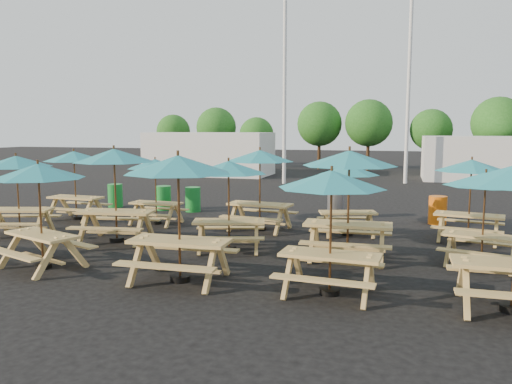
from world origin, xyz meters
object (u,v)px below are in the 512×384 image
(picnic_unit_4, at_px, (114,161))
(waste_bin_4, at_px, (438,210))
(waste_bin_1, at_px, (164,198))
(picnic_unit_13, at_px, (485,185))
(picnic_unit_1, at_px, (16,167))
(waste_bin_2, at_px, (193,199))
(picnic_unit_6, at_px, (178,173))
(picnic_unit_9, at_px, (331,187))
(picnic_unit_14, at_px, (471,171))
(waste_bin_0, at_px, (115,196))
(picnic_unit_8, at_px, (260,161))
(picnic_unit_10, at_px, (349,165))
(waste_bin_3, at_px, (336,205))
(picnic_unit_5, at_px, (155,168))
(picnic_unit_2, at_px, (74,160))
(picnic_unit_7, at_px, (229,173))
(picnic_unit_3, at_px, (38,178))
(picnic_unit_11, at_px, (349,174))

(picnic_unit_4, bearing_deg, waste_bin_4, 22.62)
(waste_bin_1, bearing_deg, picnic_unit_13, -26.52)
(picnic_unit_1, distance_m, waste_bin_2, 6.25)
(picnic_unit_6, height_order, waste_bin_1, picnic_unit_6)
(picnic_unit_9, xyz_separation_m, picnic_unit_14, (2.98, 5.40, -0.06))
(waste_bin_0, bearing_deg, picnic_unit_4, -57.88)
(picnic_unit_4, xyz_separation_m, waste_bin_0, (-3.32, 5.29, -1.71))
(picnic_unit_6, distance_m, picnic_unit_8, 5.33)
(picnic_unit_9, bearing_deg, waste_bin_1, 136.77)
(picnic_unit_9, relative_size, picnic_unit_13, 1.05)
(picnic_unit_1, distance_m, waste_bin_4, 12.71)
(picnic_unit_8, distance_m, picnic_unit_10, 3.93)
(waste_bin_3, bearing_deg, picnic_unit_5, -152.88)
(picnic_unit_8, bearing_deg, picnic_unit_4, -135.30)
(picnic_unit_2, relative_size, waste_bin_3, 2.57)
(waste_bin_1, bearing_deg, waste_bin_0, 178.35)
(picnic_unit_2, xyz_separation_m, picnic_unit_10, (9.27, -2.69, 0.21))
(picnic_unit_8, distance_m, waste_bin_2, 4.49)
(picnic_unit_5, bearing_deg, picnic_unit_10, -20.42)
(picnic_unit_6, height_order, waste_bin_4, picnic_unit_6)
(picnic_unit_7, relative_size, picnic_unit_10, 0.92)
(picnic_unit_10, relative_size, waste_bin_3, 2.84)
(waste_bin_2, xyz_separation_m, waste_bin_3, (5.20, 0.14, 0.00))
(picnic_unit_2, bearing_deg, picnic_unit_14, 2.97)
(picnic_unit_14, relative_size, waste_bin_3, 2.48)
(picnic_unit_4, distance_m, picnic_unit_14, 9.47)
(picnic_unit_6, xyz_separation_m, picnic_unit_9, (2.97, 0.02, -0.20))
(picnic_unit_3, distance_m, picnic_unit_10, 6.81)
(picnic_unit_1, relative_size, picnic_unit_8, 0.98)
(picnic_unit_1, height_order, picnic_unit_2, picnic_unit_2)
(picnic_unit_11, bearing_deg, picnic_unit_14, -14.76)
(picnic_unit_6, distance_m, picnic_unit_10, 4.01)
(picnic_unit_5, relative_size, waste_bin_2, 2.33)
(picnic_unit_10, distance_m, waste_bin_4, 5.92)
(picnic_unit_6, bearing_deg, picnic_unit_9, -1.04)
(waste_bin_0, relative_size, waste_bin_4, 1.00)
(picnic_unit_13, bearing_deg, picnic_unit_7, -162.48)
(picnic_unit_2, distance_m, waste_bin_2, 4.33)
(picnic_unit_2, relative_size, picnic_unit_14, 1.03)
(picnic_unit_3, xyz_separation_m, waste_bin_3, (5.32, 8.04, -1.52))
(picnic_unit_3, xyz_separation_m, picnic_unit_9, (6.23, -0.00, -0.00))
(picnic_unit_7, relative_size, waste_bin_1, 2.61)
(picnic_unit_9, bearing_deg, picnic_unit_5, 143.82)
(picnic_unit_2, relative_size, picnic_unit_13, 1.05)
(picnic_unit_1, relative_size, waste_bin_3, 2.63)
(waste_bin_3, bearing_deg, waste_bin_2, -178.47)
(waste_bin_1, xyz_separation_m, waste_bin_3, (6.42, 0.07, 0.00))
(picnic_unit_7, bearing_deg, waste_bin_3, 54.43)
(waste_bin_4, bearing_deg, picnic_unit_7, -135.73)
(picnic_unit_5, distance_m, picnic_unit_9, 8.20)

